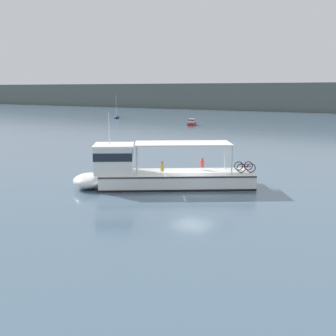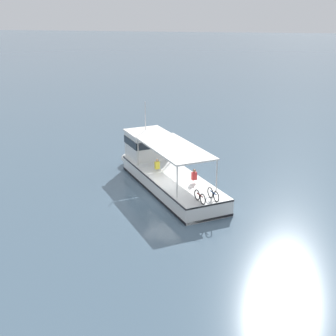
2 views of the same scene
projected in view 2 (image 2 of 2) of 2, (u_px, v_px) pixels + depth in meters
name	position (u px, v px, depth m)	size (l,w,h in m)	color
ground_plane	(164.00, 198.00, 30.58)	(400.00, 400.00, 0.00)	slate
ferry_main	(162.00, 169.00, 32.97)	(12.15, 9.88, 5.32)	white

